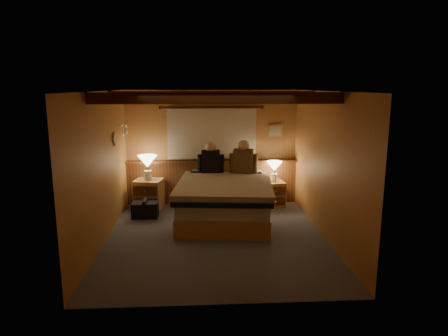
{
  "coord_description": "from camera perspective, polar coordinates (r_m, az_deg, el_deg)",
  "views": [
    {
      "loc": [
        -0.24,
        -6.29,
        2.47
      ],
      "look_at": [
        0.16,
        0.4,
        1.1
      ],
      "focal_mm": 32.0,
      "sensor_mm": 36.0,
      "label": 1
    }
  ],
  "objects": [
    {
      "name": "wall_right",
      "position": [
        6.74,
        14.28,
        0.33
      ],
      "size": [
        0.0,
        4.2,
        4.2
      ],
      "primitive_type": "plane",
      "rotation": [
        1.57,
        0.0,
        -1.57
      ],
      "color": "#C39146",
      "rests_on": "floor"
    },
    {
      "name": "wall_back",
      "position": [
        8.49,
        -1.75,
        2.96
      ],
      "size": [
        3.6,
        0.0,
        3.6
      ],
      "primitive_type": "plane",
      "rotation": [
        1.57,
        0.0,
        0.0
      ],
      "color": "#C39146",
      "rests_on": "floor"
    },
    {
      "name": "ceiling",
      "position": [
        6.3,
        -1.26,
        10.92
      ],
      "size": [
        4.2,
        4.2,
        0.0
      ],
      "primitive_type": "plane",
      "rotation": [
        3.14,
        0.0,
        0.0
      ],
      "color": "#E2A155",
      "rests_on": "wall_back"
    },
    {
      "name": "nightstand_left",
      "position": [
        8.38,
        -10.68,
        -3.65
      ],
      "size": [
        0.62,
        0.58,
        0.6
      ],
      "rotation": [
        0.0,
        0.0,
        -0.18
      ],
      "color": "tan",
      "rests_on": "floor"
    },
    {
      "name": "wall_front",
      "position": [
        4.39,
        -0.15,
        -5.27
      ],
      "size": [
        3.6,
        0.0,
        3.6
      ],
      "primitive_type": "plane",
      "rotation": [
        -1.57,
        0.0,
        0.0
      ],
      "color": "#C39146",
      "rests_on": "floor"
    },
    {
      "name": "coat_rail",
      "position": [
        8.05,
        -14.05,
        5.5
      ],
      "size": [
        0.05,
        0.55,
        0.24
      ],
      "color": "silver",
      "rests_on": "wall_left"
    },
    {
      "name": "lamp_right",
      "position": [
        8.32,
        7.2,
        0.09
      ],
      "size": [
        0.33,
        0.33,
        0.43
      ],
      "color": "white",
      "rests_on": "nightstand_right"
    },
    {
      "name": "person_right",
      "position": [
        8.08,
        2.8,
        1.22
      ],
      "size": [
        0.57,
        0.31,
        0.7
      ],
      "rotation": [
        0.0,
        0.0,
        -0.23
      ],
      "color": "#503B20",
      "rests_on": "bed"
    },
    {
      "name": "lamp_left",
      "position": [
        8.21,
        -10.89,
        0.73
      ],
      "size": [
        0.39,
        0.39,
        0.51
      ],
      "color": "white",
      "rests_on": "nightstand_left"
    },
    {
      "name": "wall_left",
      "position": [
        6.61,
        -17.0,
        -0.03
      ],
      "size": [
        0.0,
        4.2,
        4.2
      ],
      "primitive_type": "plane",
      "rotation": [
        1.57,
        0.0,
        1.57
      ],
      "color": "#C39146",
      "rests_on": "floor"
    },
    {
      "name": "curtain_window",
      "position": [
        8.38,
        -1.75,
        5.06
      ],
      "size": [
        2.18,
        0.09,
        1.11
      ],
      "color": "#4E2813",
      "rests_on": "wall_back"
    },
    {
      "name": "duffel_bag",
      "position": [
        7.84,
        -11.19,
        -5.84
      ],
      "size": [
        0.5,
        0.3,
        0.35
      ],
      "rotation": [
        0.0,
        0.0,
        -0.01
      ],
      "color": "black",
      "rests_on": "floor"
    },
    {
      "name": "ceiling_beams",
      "position": [
        6.45,
        -1.3,
        10.14
      ],
      "size": [
        3.6,
        1.65,
        0.16
      ],
      "color": "#4E2813",
      "rests_on": "ceiling"
    },
    {
      "name": "framed_print",
      "position": [
        8.57,
        7.34,
        5.31
      ],
      "size": [
        0.3,
        0.04,
        0.25
      ],
      "color": "tan",
      "rests_on": "wall_back"
    },
    {
      "name": "nightstand_right",
      "position": [
        8.44,
        6.9,
        -3.68
      ],
      "size": [
        0.54,
        0.5,
        0.53
      ],
      "rotation": [
        0.0,
        0.0,
        0.15
      ],
      "color": "tan",
      "rests_on": "floor"
    },
    {
      "name": "person_left",
      "position": [
        8.12,
        -1.91,
        1.15
      ],
      "size": [
        0.54,
        0.22,
        0.66
      ],
      "rotation": [
        0.0,
        0.0,
        -0.03
      ],
      "color": "black",
      "rests_on": "bed"
    },
    {
      "name": "wainscot",
      "position": [
        8.57,
        -1.71,
        -1.83
      ],
      "size": [
        3.6,
        0.23,
        0.94
      ],
      "color": "brown",
      "rests_on": "wall_back"
    },
    {
      "name": "floor",
      "position": [
        6.77,
        -1.16,
        -9.85
      ],
      "size": [
        4.2,
        4.2,
        0.0
      ],
      "primitive_type": "plane",
      "color": "#515661",
      "rests_on": "ground"
    },
    {
      "name": "bed",
      "position": [
        7.49,
        0.11,
        -4.56
      ],
      "size": [
        1.89,
        2.35,
        0.75
      ],
      "rotation": [
        0.0,
        0.0,
        -0.1
      ],
      "color": "tan",
      "rests_on": "floor"
    }
  ]
}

